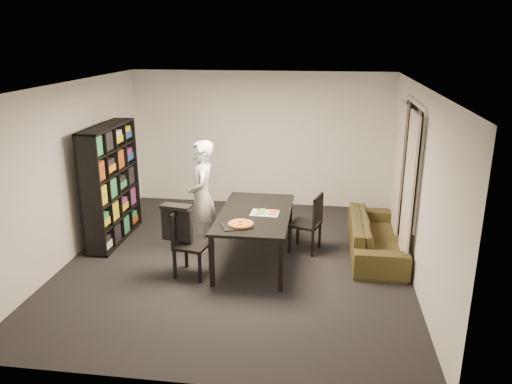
# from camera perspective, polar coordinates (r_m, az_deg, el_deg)

# --- Properties ---
(room) EXTENTS (5.01, 5.51, 2.61)m
(room) POSITION_cam_1_polar(r_m,az_deg,el_deg) (7.08, -2.29, 1.56)
(room) COLOR black
(room) RESTS_ON ground
(window_pane) EXTENTS (0.02, 1.40, 1.60)m
(window_pane) POSITION_cam_1_polar(r_m,az_deg,el_deg) (7.61, 17.31, 3.47)
(window_pane) COLOR black
(window_pane) RESTS_ON room
(window_frame) EXTENTS (0.03, 1.52, 1.72)m
(window_frame) POSITION_cam_1_polar(r_m,az_deg,el_deg) (7.61, 17.27, 3.48)
(window_frame) COLOR white
(window_frame) RESTS_ON room
(curtain_left) EXTENTS (0.03, 0.70, 2.25)m
(curtain_left) POSITION_cam_1_polar(r_m,az_deg,el_deg) (7.20, 17.01, -0.20)
(curtain_left) COLOR beige
(curtain_left) RESTS_ON room
(curtain_right) EXTENTS (0.03, 0.70, 2.25)m
(curtain_right) POSITION_cam_1_polar(r_m,az_deg,el_deg) (8.18, 15.95, 2.02)
(curtain_right) COLOR beige
(curtain_right) RESTS_ON room
(bookshelf) EXTENTS (0.35, 1.50, 1.90)m
(bookshelf) POSITION_cam_1_polar(r_m,az_deg,el_deg) (8.36, -16.23, 0.89)
(bookshelf) COLOR black
(bookshelf) RESTS_ON room
(dining_table) EXTENTS (1.02, 1.84, 0.77)m
(dining_table) POSITION_cam_1_polar(r_m,az_deg,el_deg) (7.31, -0.11, -2.85)
(dining_table) COLOR black
(dining_table) RESTS_ON room
(chair_left) EXTENTS (0.50, 0.50, 0.95)m
(chair_left) POSITION_cam_1_polar(r_m,az_deg,el_deg) (7.04, -8.01, -5.28)
(chair_left) COLOR black
(chair_left) RESTS_ON room
(chair_right) EXTENTS (0.53, 0.53, 0.93)m
(chair_right) POSITION_cam_1_polar(r_m,az_deg,el_deg) (7.74, 6.31, -3.15)
(chair_right) COLOR black
(chair_right) RESTS_ON room
(draped_jacket) EXTENTS (0.45, 0.25, 0.52)m
(draped_jacket) POSITION_cam_1_polar(r_m,az_deg,el_deg) (7.00, -9.05, -3.33)
(draped_jacket) COLOR black
(draped_jacket) RESTS_ON chair_left
(person) EXTENTS (0.56, 0.72, 1.74)m
(person) POSITION_cam_1_polar(r_m,az_deg,el_deg) (7.70, -6.19, -0.53)
(person) COLOR silver
(person) RESTS_ON room
(baking_tray) EXTENTS (0.49, 0.45, 0.01)m
(baking_tray) POSITION_cam_1_polar(r_m,az_deg,el_deg) (6.78, -2.21, -3.86)
(baking_tray) COLOR black
(baking_tray) RESTS_ON dining_table
(pepperoni_pizza) EXTENTS (0.35, 0.35, 0.03)m
(pepperoni_pizza) POSITION_cam_1_polar(r_m,az_deg,el_deg) (6.79, -1.75, -3.65)
(pepperoni_pizza) COLOR brown
(pepperoni_pizza) RESTS_ON dining_table
(kitchen_towel) EXTENTS (0.41, 0.31, 0.01)m
(kitchen_towel) POSITION_cam_1_polar(r_m,az_deg,el_deg) (7.25, 1.01, -2.42)
(kitchen_towel) COLOR white
(kitchen_towel) RESTS_ON dining_table
(pizza_slices) EXTENTS (0.46, 0.42, 0.01)m
(pizza_slices) POSITION_cam_1_polar(r_m,az_deg,el_deg) (7.26, 1.22, -2.29)
(pizza_slices) COLOR #BC8D3B
(pizza_slices) RESTS_ON dining_table
(sofa) EXTENTS (0.77, 1.98, 0.58)m
(sofa) POSITION_cam_1_polar(r_m,az_deg,el_deg) (7.91, 13.57, -4.92)
(sofa) COLOR #383316
(sofa) RESTS_ON room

